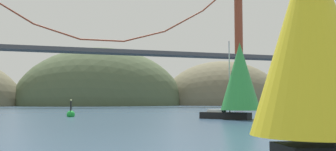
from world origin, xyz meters
TOP-DOWN VIEW (x-y plane):
  - ground_plane at (0.00, 0.00)m, footprint 360.00×360.00m
  - headland_center at (5.00, 135.00)m, footprint 69.53×44.00m
  - headland_right at (60.00, 135.00)m, footprint 57.89×44.00m
  - suspension_bridge at (-0.00, 95.00)m, footprint 129.29×6.00m
  - sailboat_green_sail at (7.01, 21.33)m, footprint 7.08×7.73m
  - sailboat_blue_spinnaker at (44.47, 50.96)m, footprint 5.35×9.19m
  - sailboat_yellow_sail at (-5.02, -6.80)m, footprint 8.29×5.14m
  - channel_buoy at (-11.71, 34.17)m, footprint 1.10×1.10m

SIDE VIEW (x-z plane):
  - ground_plane at x=0.00m, z-range 0.00..0.00m
  - headland_center at x=5.00m, z-range -23.84..23.84m
  - headland_right at x=60.00m, z-range -19.93..19.93m
  - channel_buoy at x=-11.71m, z-range -0.95..1.69m
  - sailboat_yellow_sail at x=-5.02m, z-range -0.33..9.02m
  - sailboat_blue_spinnaker at x=44.47m, z-range -0.80..10.51m
  - sailboat_green_sail at x=7.01m, z-range 0.19..9.60m
  - suspension_bridge at x=0.00m, z-range -2.71..41.31m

